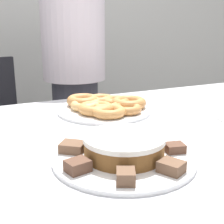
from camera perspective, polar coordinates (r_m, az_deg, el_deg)
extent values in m
cube|color=silver|center=(0.93, 0.46, -5.37)|extent=(1.94, 1.05, 0.03)
cylinder|color=silver|center=(1.92, 19.13, -6.75)|extent=(0.06, 0.06, 0.72)
cylinder|color=#383842|center=(1.89, -6.47, -5.52)|extent=(0.26, 0.26, 0.77)
cylinder|color=silver|center=(1.76, -7.18, 15.79)|extent=(0.35, 0.35, 0.61)
cylinder|color=white|center=(0.77, 2.20, -8.43)|extent=(0.35, 0.35, 0.01)
cylinder|color=white|center=(1.18, -1.41, 0.31)|extent=(0.35, 0.35, 0.01)
cylinder|color=brown|center=(0.76, 2.22, -6.67)|extent=(0.19, 0.19, 0.04)
cylinder|color=white|center=(0.75, 2.24, -4.79)|extent=(0.20, 0.20, 0.01)
cube|color=brown|center=(0.87, 5.75, -4.23)|extent=(0.07, 0.07, 0.02)
cube|color=brown|center=(0.87, -1.76, -4.19)|extent=(0.05, 0.06, 0.02)
cube|color=brown|center=(0.79, -7.19, -6.36)|extent=(0.08, 0.08, 0.02)
cube|color=brown|center=(0.69, -6.29, -9.76)|extent=(0.06, 0.05, 0.03)
cube|color=brown|center=(0.64, 2.54, -11.70)|extent=(0.05, 0.06, 0.03)
cube|color=brown|center=(0.70, 11.01, -9.75)|extent=(0.06, 0.07, 0.03)
cube|color=brown|center=(0.80, 11.40, -6.43)|extent=(0.05, 0.05, 0.02)
torus|color=#D18E4C|center=(1.17, -1.42, 1.27)|extent=(0.12, 0.12, 0.03)
torus|color=#C68447|center=(1.24, 0.58, 2.00)|extent=(0.12, 0.12, 0.03)
torus|color=#D18E4C|center=(1.25, -2.06, 2.26)|extent=(0.11, 0.11, 0.03)
torus|color=#C68447|center=(1.23, -5.34, 2.10)|extent=(0.13, 0.13, 0.04)
torus|color=#E5AD66|center=(1.17, -4.77, 1.25)|extent=(0.12, 0.12, 0.03)
torus|color=#D18E4C|center=(1.12, -2.98, 0.68)|extent=(0.13, 0.13, 0.03)
torus|color=#D18E4C|center=(1.08, -0.61, 0.08)|extent=(0.12, 0.12, 0.03)
torus|color=#C68447|center=(1.13, 2.77, 0.60)|extent=(0.11, 0.11, 0.03)
torus|color=#C68447|center=(1.20, 3.07, 1.70)|extent=(0.13, 0.13, 0.04)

